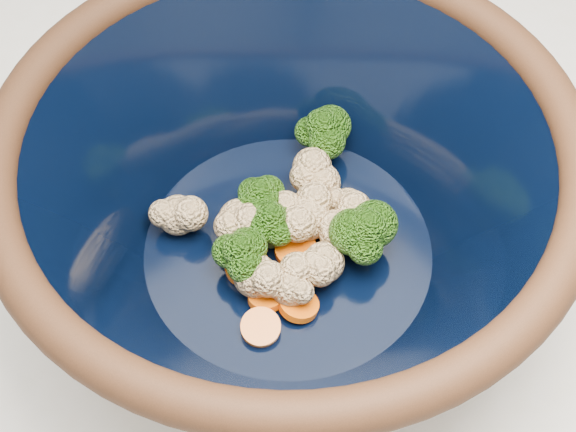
% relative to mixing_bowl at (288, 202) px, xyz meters
% --- Properties ---
extents(mixing_bowl, '(0.46, 0.46, 0.16)m').
position_rel_mixing_bowl_xyz_m(mixing_bowl, '(0.00, 0.00, 0.00)').
color(mixing_bowl, black).
rests_on(mixing_bowl, counter).
extents(vegetable_pile, '(0.16, 0.14, 0.05)m').
position_rel_mixing_bowl_xyz_m(vegetable_pile, '(0.01, 0.00, -0.03)').
color(vegetable_pile, '#608442').
rests_on(vegetable_pile, mixing_bowl).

